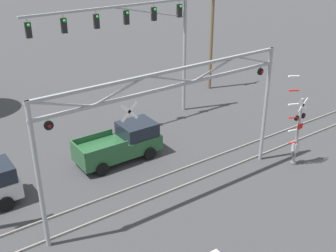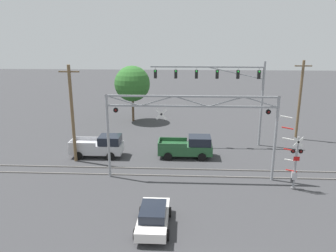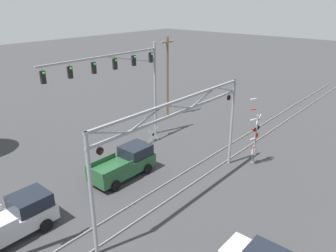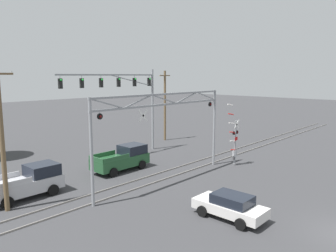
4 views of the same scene
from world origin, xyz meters
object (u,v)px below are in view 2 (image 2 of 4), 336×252
(pickup_truck_following, at_px, (100,146))
(utility_pole_right, at_px, (300,99))
(crossing_gantry, at_px, (191,119))
(sedan_waiting, at_px, (153,217))
(pickup_truck_lead, at_px, (188,147))
(utility_pole_left, at_px, (72,113))
(background_tree_beyond_span, at_px, (132,84))
(crossing_signal_mast, at_px, (294,163))
(traffic_signal_span, at_px, (231,86))

(pickup_truck_following, xyz_separation_m, utility_pole_right, (20.53, 6.55, 3.47))
(crossing_gantry, height_order, sedan_waiting, crossing_gantry)
(pickup_truck_following, height_order, sedan_waiting, pickup_truck_following)
(pickup_truck_lead, relative_size, utility_pole_left, 0.58)
(utility_pole_right, xyz_separation_m, background_tree_beyond_span, (-19.44, 7.00, 0.57))
(pickup_truck_lead, bearing_deg, sedan_waiting, -100.17)
(utility_pole_left, relative_size, utility_pole_right, 1.01)
(crossing_signal_mast, height_order, utility_pole_right, utility_pole_right)
(pickup_truck_lead, height_order, background_tree_beyond_span, background_tree_beyond_span)
(pickup_truck_following, distance_m, utility_pole_right, 21.83)
(pickup_truck_following, bearing_deg, crossing_gantry, -28.30)
(pickup_truck_following, bearing_deg, traffic_signal_span, 17.81)
(pickup_truck_following, height_order, background_tree_beyond_span, background_tree_beyond_span)
(utility_pole_right, bearing_deg, crossing_gantry, -137.12)
(pickup_truck_lead, xyz_separation_m, utility_pole_right, (12.10, 6.33, 3.47))
(sedan_waiting, xyz_separation_m, utility_pole_left, (-8.20, 10.51, 3.80))
(pickup_truck_lead, height_order, utility_pole_right, utility_pole_right)
(traffic_signal_span, relative_size, pickup_truck_lead, 2.27)
(crossing_gantry, relative_size, pickup_truck_following, 2.72)
(sedan_waiting, relative_size, background_tree_beyond_span, 0.56)
(traffic_signal_span, relative_size, sedan_waiting, 2.75)
(pickup_truck_following, xyz_separation_m, utility_pole_left, (-1.94, -1.34, 3.53))
(utility_pole_left, bearing_deg, crossing_gantry, -17.25)
(utility_pole_right, bearing_deg, traffic_signal_span, -162.48)
(traffic_signal_span, distance_m, background_tree_beyond_span, 15.02)
(pickup_truck_following, xyz_separation_m, background_tree_beyond_span, (1.09, 13.55, 4.05))
(pickup_truck_following, distance_m, background_tree_beyond_span, 14.18)
(background_tree_beyond_span, bearing_deg, pickup_truck_following, -94.61)
(sedan_waiting, relative_size, utility_pole_right, 0.48)
(traffic_signal_span, relative_size, utility_pole_right, 1.32)
(crossing_signal_mast, bearing_deg, pickup_truck_following, 159.43)
(pickup_truck_following, height_order, utility_pole_right, utility_pole_right)
(sedan_waiting, xyz_separation_m, utility_pole_right, (14.26, 18.40, 3.75))
(crossing_signal_mast, xyz_separation_m, pickup_truck_following, (-16.22, 6.09, -1.06))
(utility_pole_right, bearing_deg, utility_pole_left, -160.64)
(utility_pole_right, bearing_deg, pickup_truck_lead, -152.39)
(pickup_truck_lead, bearing_deg, pickup_truck_following, -178.48)
(crossing_gantry, xyz_separation_m, utility_pole_left, (-10.47, 3.25, -0.41))
(crossing_gantry, distance_m, pickup_truck_following, 10.46)
(sedan_waiting, height_order, background_tree_beyond_span, background_tree_beyond_span)
(pickup_truck_following, height_order, utility_pole_left, utility_pole_left)
(utility_pole_left, relative_size, background_tree_beyond_span, 1.19)
(traffic_signal_span, xyz_separation_m, pickup_truck_lead, (-4.25, -3.85, -5.28))
(traffic_signal_span, bearing_deg, pickup_truck_following, -162.19)
(crossing_gantry, bearing_deg, traffic_signal_span, 64.38)
(crossing_signal_mast, distance_m, utility_pole_right, 13.57)
(pickup_truck_lead, bearing_deg, background_tree_beyond_span, 118.84)
(crossing_signal_mast, height_order, pickup_truck_following, crossing_signal_mast)
(traffic_signal_span, distance_m, pickup_truck_lead, 7.80)
(crossing_gantry, bearing_deg, pickup_truck_lead, 91.17)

